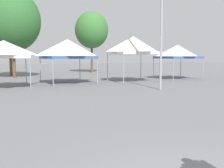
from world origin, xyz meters
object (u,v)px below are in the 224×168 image
tree_behind_tents_center (92,30)px  tree_behind_tents_left (12,21)px  canopy_tent_right_of_center (4,49)px  canopy_tent_left_of_center (68,49)px  light_pole_opposite_side (162,1)px  tree_behind_tents_right (9,20)px  canopy_tent_far_left (133,45)px  canopy_tent_behind_left (178,52)px

tree_behind_tents_center → tree_behind_tents_left: bearing=-155.0°
canopy_tent_right_of_center → canopy_tent_left_of_center: 4.66m
light_pole_opposite_side → tree_behind_tents_right: light_pole_opposite_side is taller
canopy_tent_left_of_center → canopy_tent_far_left: canopy_tent_far_left is taller
canopy_tent_right_of_center → canopy_tent_left_of_center: canopy_tent_left_of_center is taller
canopy_tent_far_left → tree_behind_tents_left: size_ratio=0.44×
canopy_tent_far_left → tree_behind_tents_center: size_ratio=0.48×
tree_behind_tents_left → canopy_tent_left_of_center: bearing=-65.9°
canopy_tent_far_left → tree_behind_tents_center: (1.28, 12.46, 2.35)m
canopy_tent_behind_left → tree_behind_tents_center: size_ratio=0.45×
canopy_tent_behind_left → tree_behind_tents_left: tree_behind_tents_left is taller
canopy_tent_far_left → tree_behind_tents_left: bearing=136.0°
canopy_tent_behind_left → tree_behind_tents_right: (-13.32, 10.13, 3.29)m
tree_behind_tents_center → tree_behind_tents_right: 9.79m
canopy_tent_right_of_center → canopy_tent_left_of_center: size_ratio=0.84×
canopy_tent_left_of_center → canopy_tent_behind_left: 10.09m
tree_behind_tents_left → canopy_tent_right_of_center: bearing=-98.9°
tree_behind_tents_center → tree_behind_tents_left: (-9.55, -4.45, 0.04)m
light_pole_opposite_side → tree_behind_tents_center: (2.37, 17.66, -0.01)m
canopy_tent_left_of_center → light_pole_opposite_side: (4.01, -6.14, 2.68)m
canopy_tent_right_of_center → tree_behind_tents_left: size_ratio=0.38×
canopy_tent_far_left → canopy_tent_behind_left: size_ratio=1.06×
canopy_tent_behind_left → light_pole_opposite_side: (-6.07, -5.82, 2.82)m
canopy_tent_right_of_center → tree_behind_tents_center: size_ratio=0.41×
canopy_tent_far_left → canopy_tent_behind_left: bearing=7.0°
canopy_tent_right_of_center → tree_behind_tents_right: size_ratio=0.41×
tree_behind_tents_center → canopy_tent_right_of_center: bearing=-130.3°
canopy_tent_left_of_center → tree_behind_tents_left: bearing=114.1°
canopy_tent_far_left → light_pole_opposite_side: (-1.10, -5.21, 2.36)m
canopy_tent_right_of_center → tree_behind_tents_right: bearing=83.6°
canopy_tent_left_of_center → tree_behind_tents_right: 10.80m
tree_behind_tents_right → tree_behind_tents_center: bearing=10.1°
canopy_tent_left_of_center → canopy_tent_behind_left: (10.08, -0.32, -0.14)m
canopy_tent_behind_left → tree_behind_tents_left: (-13.25, 7.39, 2.85)m
tree_behind_tents_left → tree_behind_tents_right: 2.78m
canopy_tent_left_of_center → tree_behind_tents_right: tree_behind_tents_right is taller
tree_behind_tents_left → tree_behind_tents_right: size_ratio=1.07×
tree_behind_tents_right → canopy_tent_left_of_center: bearing=-71.7°
canopy_tent_right_of_center → canopy_tent_far_left: size_ratio=0.86×
canopy_tent_behind_left → tree_behind_tents_left: bearing=150.8°
canopy_tent_left_of_center → tree_behind_tents_left: 8.21m
canopy_tent_left_of_center → light_pole_opposite_side: 7.81m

